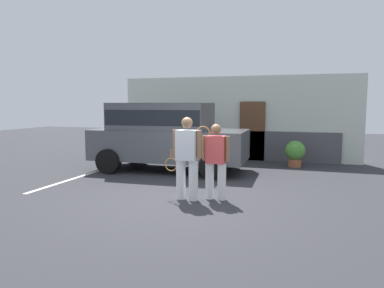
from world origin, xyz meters
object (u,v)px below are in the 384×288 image
tennis_player_man (187,157)px  parked_suv (166,133)px  potted_plant_by_porch (295,152)px  tennis_player_woman (216,160)px

tennis_player_man → parked_suv: bearing=-56.8°
potted_plant_by_porch → tennis_player_woman: bearing=-106.9°
parked_suv → tennis_player_woman: 3.63m
tennis_player_man → tennis_player_woman: tennis_player_man is taller
tennis_player_woman → potted_plant_by_porch: 4.94m
parked_suv → potted_plant_by_porch: size_ratio=5.55×
tennis_player_woman → parked_suv: bearing=-50.7°
parked_suv → potted_plant_by_porch: parked_suv is taller
potted_plant_by_porch → tennis_player_man: bearing=-112.0°
tennis_player_woman → potted_plant_by_porch: (1.43, 4.71, -0.37)m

